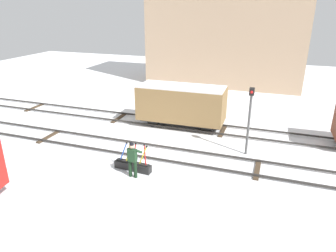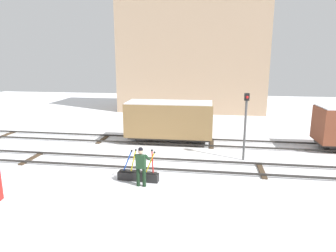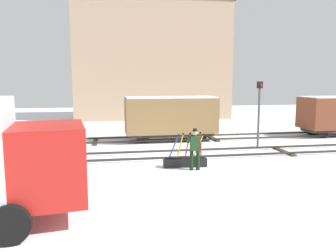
{
  "view_description": "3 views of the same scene",
  "coord_description": "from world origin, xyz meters",
  "px_view_note": "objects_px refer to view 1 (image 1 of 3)",
  "views": [
    {
      "loc": [
        6.13,
        -13.32,
        7.15
      ],
      "look_at": [
        1.16,
        0.86,
        1.28
      ],
      "focal_mm": 33.12,
      "sensor_mm": 36.0,
      "label": 1
    },
    {
      "loc": [
        3.48,
        -13.63,
        5.17
      ],
      "look_at": [
        1.0,
        2.75,
        1.41
      ],
      "focal_mm": 31.73,
      "sensor_mm": 36.0,
      "label": 2
    },
    {
      "loc": [
        -2.53,
        -14.94,
        3.53
      ],
      "look_at": [
        0.18,
        1.06,
        1.31
      ],
      "focal_mm": 35.44,
      "sensor_mm": 36.0,
      "label": 3
    }
  ],
  "objects_px": {
    "signal_post": "(250,114)",
    "freight_car_far_end": "(181,104)",
    "rail_worker": "(133,158)",
    "switch_lever_frame": "(133,165)"
  },
  "relations": [
    {
      "from": "signal_post",
      "to": "freight_car_far_end",
      "type": "height_order",
      "value": "signal_post"
    },
    {
      "from": "rail_worker",
      "to": "signal_post",
      "type": "distance_m",
      "value": 6.12
    },
    {
      "from": "rail_worker",
      "to": "freight_car_far_end",
      "type": "relative_size",
      "value": 0.32
    },
    {
      "from": "switch_lever_frame",
      "to": "signal_post",
      "type": "height_order",
      "value": "signal_post"
    },
    {
      "from": "freight_car_far_end",
      "to": "signal_post",
      "type": "bearing_deg",
      "value": -32.56
    },
    {
      "from": "switch_lever_frame",
      "to": "signal_post",
      "type": "relative_size",
      "value": 0.52
    },
    {
      "from": "rail_worker",
      "to": "signal_post",
      "type": "relative_size",
      "value": 0.48
    },
    {
      "from": "rail_worker",
      "to": "freight_car_far_end",
      "type": "bearing_deg",
      "value": 92.46
    },
    {
      "from": "signal_post",
      "to": "freight_car_far_end",
      "type": "xyz_separation_m",
      "value": [
        -4.3,
        2.66,
        -0.69
      ]
    },
    {
      "from": "rail_worker",
      "to": "switch_lever_frame",
      "type": "bearing_deg",
      "value": 120.15
    }
  ]
}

